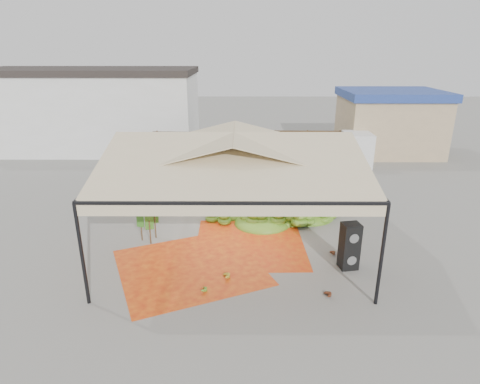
{
  "coord_description": "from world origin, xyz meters",
  "views": [
    {
      "loc": [
        0.26,
        -13.44,
        6.74
      ],
      "look_at": [
        0.2,
        1.5,
        1.3
      ],
      "focal_mm": 30.0,
      "sensor_mm": 36.0,
      "label": 1
    }
  ],
  "objects_px": {
    "banana_heap": "(271,200)",
    "vendor": "(239,172)",
    "speaker_stack": "(350,246)",
    "truck_right": "(325,145)",
    "truck_left": "(218,152)"
  },
  "relations": [
    {
      "from": "truck_left",
      "to": "truck_right",
      "type": "bearing_deg",
      "value": 24.51
    },
    {
      "from": "truck_right",
      "to": "speaker_stack",
      "type": "bearing_deg",
      "value": -95.94
    },
    {
      "from": "speaker_stack",
      "to": "banana_heap",
      "type": "bearing_deg",
      "value": 106.13
    },
    {
      "from": "truck_right",
      "to": "banana_heap",
      "type": "bearing_deg",
      "value": -115.08
    },
    {
      "from": "vendor",
      "to": "truck_right",
      "type": "height_order",
      "value": "truck_right"
    },
    {
      "from": "truck_left",
      "to": "vendor",
      "type": "bearing_deg",
      "value": -56.3
    },
    {
      "from": "banana_heap",
      "to": "truck_left",
      "type": "relative_size",
      "value": 0.82
    },
    {
      "from": "speaker_stack",
      "to": "truck_right",
      "type": "distance_m",
      "value": 11.96
    },
    {
      "from": "banana_heap",
      "to": "vendor",
      "type": "bearing_deg",
      "value": 114.3
    },
    {
      "from": "banana_heap",
      "to": "speaker_stack",
      "type": "distance_m",
      "value": 4.92
    },
    {
      "from": "banana_heap",
      "to": "speaker_stack",
      "type": "relative_size",
      "value": 3.71
    },
    {
      "from": "banana_heap",
      "to": "vendor",
      "type": "relative_size",
      "value": 3.01
    },
    {
      "from": "speaker_stack",
      "to": "vendor",
      "type": "distance_m",
      "value": 8.24
    },
    {
      "from": "banana_heap",
      "to": "speaker_stack",
      "type": "bearing_deg",
      "value": -63.64
    },
    {
      "from": "truck_left",
      "to": "truck_right",
      "type": "xyz_separation_m",
      "value": [
        6.24,
        2.46,
        -0.24
      ]
    }
  ]
}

